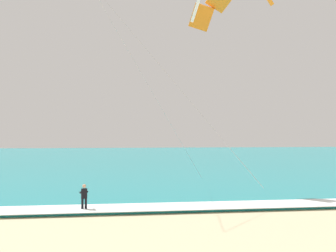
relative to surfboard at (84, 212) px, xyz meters
The scene contains 4 objects.
sea 59.18m from the surfboard, 90.11° to the left, with size 200.00×120.00×0.20m, color teal.
surf_foam 0.29m from the surfboard, 122.84° to the left, with size 200.00×2.73×0.04m, color white.
surfboard is the anchor object (origin of this frame).
kitesurfer 0.91m from the surfboard, 100.46° to the left, with size 0.58×0.58×1.69m.
Camera 1 is at (1.73, -10.34, 4.57)m, focal length 42.80 mm.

